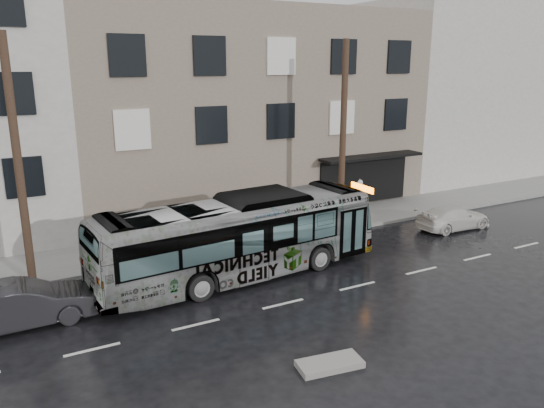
# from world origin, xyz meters

# --- Properties ---
(ground) EXTENTS (120.00, 120.00, 0.00)m
(ground) POSITION_xyz_m (0.00, 0.00, 0.00)
(ground) COLOR black
(ground) RESTS_ON ground
(sidewalk) EXTENTS (90.00, 3.60, 0.15)m
(sidewalk) POSITION_xyz_m (0.00, 4.90, 0.07)
(sidewalk) COLOR gray
(sidewalk) RESTS_ON ground
(building_taupe) EXTENTS (20.00, 12.00, 11.00)m
(building_taupe) POSITION_xyz_m (5.00, 12.70, 5.50)
(building_taupe) COLOR gray
(building_taupe) RESTS_ON ground
(building_filler) EXTENTS (18.00, 12.00, 12.00)m
(building_filler) POSITION_xyz_m (24.00, 12.70, 6.00)
(building_filler) COLOR beige
(building_filler) RESTS_ON ground
(utility_pole_front) EXTENTS (0.30, 0.30, 9.00)m
(utility_pole_front) POSITION_xyz_m (6.50, 3.30, 4.65)
(utility_pole_front) COLOR #422E21
(utility_pole_front) RESTS_ON sidewalk
(utility_pole_rear) EXTENTS (0.30, 0.30, 9.00)m
(utility_pole_rear) POSITION_xyz_m (-7.50, 3.30, 4.65)
(utility_pole_rear) COLOR #422E21
(utility_pole_rear) RESTS_ON sidewalk
(sign_post) EXTENTS (0.06, 0.06, 2.40)m
(sign_post) POSITION_xyz_m (7.60, 3.30, 1.35)
(sign_post) COLOR slate
(sign_post) RESTS_ON sidewalk
(bus) EXTENTS (11.65, 3.60, 3.19)m
(bus) POSITION_xyz_m (-0.31, 0.45, 1.60)
(bus) COLOR #B2B2B2
(bus) RESTS_ON ground
(white_sedan) EXTENTS (4.06, 1.74, 1.17)m
(white_sedan) POSITION_xyz_m (11.74, 0.94, 0.58)
(white_sedan) COLOR silver
(white_sedan) RESTS_ON ground
(dark_sedan) EXTENTS (4.45, 1.67, 1.45)m
(dark_sedan) POSITION_xyz_m (-8.01, 0.03, 0.73)
(dark_sedan) COLOR black
(dark_sedan) RESTS_ON ground
(slush_pile) EXTENTS (1.90, 1.05, 0.18)m
(slush_pile) POSITION_xyz_m (-0.80, -6.53, 0.09)
(slush_pile) COLOR #A5A29D
(slush_pile) RESTS_ON ground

